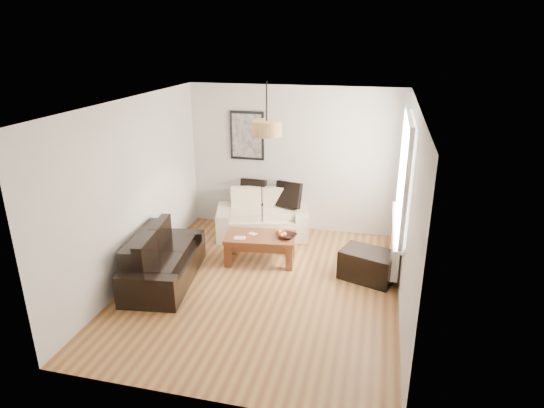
% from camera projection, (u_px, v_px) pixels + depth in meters
% --- Properties ---
extents(floor, '(4.50, 4.50, 0.00)m').
position_uv_depth(floor, '(262.00, 287.00, 6.64)').
color(floor, brown).
rests_on(floor, ground).
extents(ceiling, '(3.80, 4.50, 0.00)m').
position_uv_depth(ceiling, '(261.00, 103.00, 5.74)').
color(ceiling, white).
rests_on(ceiling, floor).
extents(wall_back, '(3.80, 0.04, 2.60)m').
position_uv_depth(wall_back, '(294.00, 160.00, 8.24)').
color(wall_back, silver).
rests_on(wall_back, floor).
extents(wall_front, '(3.80, 0.04, 2.60)m').
position_uv_depth(wall_front, '(197.00, 285.00, 4.13)').
color(wall_front, silver).
rests_on(wall_front, floor).
extents(wall_left, '(0.04, 4.50, 2.60)m').
position_uv_depth(wall_left, '(133.00, 191.00, 6.61)').
color(wall_left, silver).
rests_on(wall_left, floor).
extents(wall_right, '(0.04, 4.50, 2.60)m').
position_uv_depth(wall_right, '(409.00, 214.00, 5.77)').
color(wall_right, silver).
rests_on(wall_right, floor).
extents(window_bay, '(0.14, 1.90, 1.60)m').
position_uv_depth(window_bay, '(406.00, 173.00, 6.40)').
color(window_bay, white).
rests_on(window_bay, wall_right).
extents(radiator, '(0.10, 0.90, 0.52)m').
position_uv_depth(radiator, '(395.00, 252.00, 6.83)').
color(radiator, white).
rests_on(radiator, wall_right).
extents(poster, '(0.62, 0.04, 0.87)m').
position_uv_depth(poster, '(247.00, 136.00, 8.26)').
color(poster, black).
rests_on(poster, wall_back).
extents(pendant_shade, '(0.40, 0.40, 0.20)m').
position_uv_depth(pendant_shade, '(267.00, 128.00, 6.14)').
color(pendant_shade, tan).
rests_on(pendant_shade, ceiling).
extents(loveseat_cream, '(1.76, 1.25, 0.79)m').
position_uv_depth(loveseat_cream, '(262.00, 214.00, 8.23)').
color(loveseat_cream, beige).
rests_on(loveseat_cream, floor).
extents(sofa_leather, '(1.03, 1.76, 0.72)m').
position_uv_depth(sofa_leather, '(164.00, 258.00, 6.69)').
color(sofa_leather, black).
rests_on(sofa_leather, floor).
extents(coffee_table, '(1.15, 0.72, 0.45)m').
position_uv_depth(coffee_table, '(260.00, 249.00, 7.30)').
color(coffee_table, brown).
rests_on(coffee_table, floor).
extents(ottoman, '(0.89, 0.72, 0.44)m').
position_uv_depth(ottoman, '(368.00, 265.00, 6.78)').
color(ottoman, black).
rests_on(ottoman, floor).
extents(cushion_left, '(0.46, 0.17, 0.46)m').
position_uv_depth(cushion_left, '(253.00, 192.00, 8.33)').
color(cushion_left, black).
rests_on(cushion_left, loveseat_cream).
extents(cushion_right, '(0.48, 0.24, 0.46)m').
position_uv_depth(cushion_right, '(288.00, 195.00, 8.19)').
color(cushion_right, black).
rests_on(cushion_right, loveseat_cream).
extents(fruit_bowl, '(0.34, 0.34, 0.07)m').
position_uv_depth(fruit_bowl, '(288.00, 236.00, 7.13)').
color(fruit_bowl, black).
rests_on(fruit_bowl, coffee_table).
extents(orange_a, '(0.06, 0.06, 0.06)m').
position_uv_depth(orange_a, '(281.00, 235.00, 7.16)').
color(orange_a, orange).
rests_on(orange_a, fruit_bowl).
extents(orange_b, '(0.07, 0.07, 0.06)m').
position_uv_depth(orange_b, '(285.00, 234.00, 7.19)').
color(orange_b, orange).
rests_on(orange_b, fruit_bowl).
extents(orange_c, '(0.10, 0.10, 0.10)m').
position_uv_depth(orange_c, '(279.00, 233.00, 7.24)').
color(orange_c, orange).
rests_on(orange_c, fruit_bowl).
extents(papers, '(0.20, 0.16, 0.01)m').
position_uv_depth(papers, '(240.00, 238.00, 7.14)').
color(papers, beige).
rests_on(papers, coffee_table).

